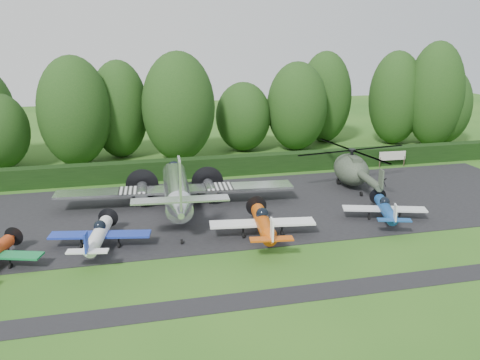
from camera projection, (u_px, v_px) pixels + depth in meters
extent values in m
plane|color=#235417|center=(191.00, 262.00, 35.99)|extent=(160.00, 160.00, 0.00)
cube|color=black|center=(173.00, 214.00, 45.31)|extent=(70.00, 18.00, 0.01)
cube|color=black|center=(208.00, 306.00, 30.39)|extent=(70.00, 2.00, 0.00)
cube|color=black|center=(160.00, 179.00, 55.57)|extent=(90.00, 1.60, 2.00)
cylinder|color=white|center=(177.00, 189.00, 45.96)|extent=(2.16, 11.28, 2.16)
cone|color=white|center=(168.00, 171.00, 51.85)|extent=(2.16, 1.41, 2.16)
cone|color=white|center=(188.00, 209.00, 39.53)|extent=(2.16, 2.82, 2.16)
sphere|color=black|center=(169.00, 169.00, 50.88)|extent=(1.41, 1.41, 1.41)
cube|color=white|center=(175.00, 189.00, 46.92)|extent=(20.67, 2.26, 0.21)
cube|color=white|center=(132.00, 191.00, 46.01)|extent=(2.44, 2.35, 0.05)
cube|color=white|center=(217.00, 185.00, 47.76)|extent=(2.44, 2.35, 0.05)
cylinder|color=white|center=(140.00, 193.00, 46.81)|extent=(1.03, 3.01, 1.03)
cylinder|color=white|center=(208.00, 188.00, 48.21)|extent=(1.03, 3.01, 1.03)
cylinder|color=black|center=(139.00, 186.00, 48.78)|extent=(3.01, 0.03, 3.01)
cylinder|color=black|center=(204.00, 181.00, 50.18)|extent=(3.01, 0.03, 3.01)
cube|color=white|center=(190.00, 199.00, 38.54)|extent=(7.05, 1.32, 0.13)
cube|color=white|center=(190.00, 183.00, 37.91)|extent=(0.17, 2.07, 3.57)
cylinder|color=black|center=(141.00, 205.00, 46.74)|extent=(0.23, 0.85, 0.85)
cylinder|color=black|center=(209.00, 200.00, 48.14)|extent=(0.23, 0.85, 0.85)
cylinder|color=black|center=(191.00, 241.00, 39.05)|extent=(0.17, 0.41, 0.41)
cylinder|color=black|center=(11.00, 264.00, 35.35)|extent=(0.13, 0.41, 0.41)
cylinder|color=white|center=(99.00, 235.00, 37.64)|extent=(0.98, 5.61, 0.98)
sphere|color=black|center=(98.00, 226.00, 38.08)|extent=(0.86, 0.86, 0.86)
cube|color=#1B32A6|center=(99.00, 235.00, 38.15)|extent=(7.14, 1.33, 0.14)
cube|color=white|center=(98.00, 251.00, 34.43)|extent=(2.65, 0.71, 0.10)
cube|color=#1B32A6|center=(97.00, 242.00, 34.15)|extent=(0.10, 0.82, 1.33)
cylinder|color=black|center=(99.00, 218.00, 41.01)|extent=(1.53, 0.02, 1.53)
cylinder|color=black|center=(80.00, 248.00, 37.87)|extent=(0.14, 0.45, 0.45)
cylinder|color=black|center=(118.00, 244.00, 38.49)|extent=(0.14, 0.45, 0.45)
cylinder|color=black|center=(100.00, 234.00, 40.37)|extent=(0.12, 0.41, 0.41)
cylinder|color=#BE4A0B|center=(263.00, 223.00, 39.56)|extent=(1.08, 6.21, 1.08)
sphere|color=black|center=(261.00, 214.00, 40.05)|extent=(0.95, 0.95, 0.95)
cube|color=white|center=(261.00, 223.00, 40.14)|extent=(7.91, 1.47, 0.16)
cube|color=#BE4A0B|center=(279.00, 239.00, 36.01)|extent=(2.94, 0.79, 0.11)
cube|color=white|center=(280.00, 229.00, 35.70)|extent=(0.11, 0.90, 1.47)
cylinder|color=black|center=(249.00, 206.00, 43.30)|extent=(1.69, 0.02, 1.69)
cylinder|color=black|center=(243.00, 237.00, 39.83)|extent=(0.16, 0.50, 0.50)
cylinder|color=black|center=(281.00, 233.00, 40.51)|extent=(0.16, 0.50, 0.50)
cylinder|color=black|center=(253.00, 223.00, 42.60)|extent=(0.14, 0.45, 0.45)
cylinder|color=navy|center=(386.00, 209.00, 43.22)|extent=(0.92, 5.29, 0.92)
sphere|color=black|center=(383.00, 202.00, 43.64)|extent=(0.81, 0.81, 0.81)
cube|color=silver|center=(383.00, 209.00, 43.71)|extent=(6.74, 1.25, 0.13)
cube|color=navy|center=(407.00, 220.00, 40.20)|extent=(2.50, 0.67, 0.10)
cube|color=silver|center=(408.00, 212.00, 39.93)|extent=(0.10, 0.77, 1.25)
cylinder|color=black|center=(366.00, 197.00, 46.41)|extent=(1.44, 0.02, 1.44)
cylinder|color=black|center=(369.00, 219.00, 43.45)|extent=(0.13, 0.42, 0.42)
cylinder|color=black|center=(397.00, 217.00, 44.03)|extent=(0.13, 0.42, 0.42)
cylinder|color=black|center=(370.00, 210.00, 45.81)|extent=(0.12, 0.38, 0.38)
ellipsoid|color=#303A2D|center=(351.00, 169.00, 52.42)|extent=(3.08, 5.65, 2.95)
cylinder|color=#303A2D|center=(373.00, 179.00, 48.20)|extent=(0.69, 5.93, 0.69)
cube|color=#303A2D|center=(390.00, 178.00, 45.10)|extent=(0.12, 0.89, 1.58)
cylinder|color=black|center=(352.00, 155.00, 52.01)|extent=(0.30, 0.30, 0.79)
cylinder|color=black|center=(352.00, 150.00, 51.89)|extent=(0.69, 0.69, 0.25)
cylinder|color=black|center=(352.00, 150.00, 51.89)|extent=(11.85, 11.85, 0.06)
cube|color=#303A2D|center=(355.00, 160.00, 51.37)|extent=(0.89, 1.98, 0.69)
ellipsoid|color=black|center=(344.00, 165.00, 53.87)|extent=(1.88, 1.88, 1.69)
cylinder|color=black|center=(338.00, 182.00, 53.34)|extent=(0.18, 0.55, 0.55)
cylinder|color=black|center=(356.00, 181.00, 53.80)|extent=(0.18, 0.55, 0.55)
cylinder|color=black|center=(365.00, 194.00, 49.90)|extent=(0.16, 0.47, 0.47)
cylinder|color=#3F3326|center=(380.00, 162.00, 59.92)|extent=(0.12, 0.12, 1.19)
cylinder|color=#3F3326|center=(404.00, 161.00, 60.61)|extent=(0.12, 0.12, 1.19)
cube|color=beige|center=(392.00, 156.00, 60.07)|extent=(3.17, 0.08, 0.99)
cylinder|color=black|center=(243.00, 140.00, 68.01)|extent=(0.70, 0.70, 2.85)
ellipsoid|color=#183B13|center=(243.00, 117.00, 67.20)|extent=(6.93, 6.93, 8.70)
cylinder|color=black|center=(121.00, 142.00, 64.50)|extent=(0.70, 0.70, 3.80)
ellipsoid|color=#183B13|center=(119.00, 109.00, 63.41)|extent=(6.85, 6.85, 11.62)
cylinder|color=black|center=(441.00, 131.00, 71.95)|extent=(0.70, 0.70, 3.41)
ellipsoid|color=#183B13|center=(444.00, 105.00, 70.98)|extent=(7.33, 7.33, 10.42)
cylinder|color=black|center=(393.00, 129.00, 71.92)|extent=(0.70, 0.70, 4.04)
ellipsoid|color=#183B13|center=(396.00, 98.00, 70.77)|extent=(7.04, 7.04, 12.34)
cylinder|color=black|center=(180.00, 143.00, 62.93)|extent=(0.70, 0.70, 4.16)
ellipsoid|color=#183B13|center=(178.00, 107.00, 61.75)|extent=(8.45, 8.45, 12.70)
cylinder|color=black|center=(296.00, 136.00, 68.41)|extent=(0.70, 0.70, 3.66)
ellipsoid|color=#183B13|center=(297.00, 106.00, 67.37)|extent=(7.60, 7.60, 11.17)
cylinder|color=black|center=(324.00, 127.00, 73.01)|extent=(0.70, 0.70, 4.00)
ellipsoid|color=#183B13|center=(325.00, 97.00, 71.87)|extent=(7.04, 7.04, 12.23)
cylinder|color=black|center=(0.00, 157.00, 58.98)|extent=(0.70, 0.70, 2.79)
cylinder|color=black|center=(77.00, 148.00, 60.72)|extent=(0.70, 0.70, 4.05)
ellipsoid|color=#183B13|center=(74.00, 111.00, 59.57)|extent=(8.06, 8.06, 12.36)
cylinder|color=black|center=(432.00, 129.00, 70.39)|extent=(0.70, 0.70, 4.46)
ellipsoid|color=#183B13|center=(435.00, 94.00, 69.12)|extent=(7.26, 7.26, 13.61)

